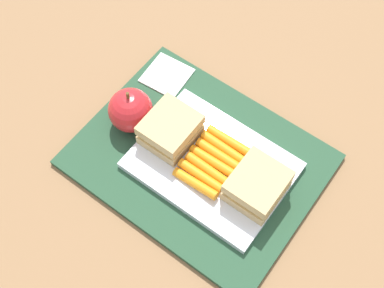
% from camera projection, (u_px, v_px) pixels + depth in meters
% --- Properties ---
extents(ground_plane, '(2.40, 2.40, 0.00)m').
position_uv_depth(ground_plane, '(198.00, 161.00, 0.81)').
color(ground_plane, olive).
extents(lunchbag_mat, '(0.36, 0.28, 0.01)m').
position_uv_depth(lunchbag_mat, '(198.00, 160.00, 0.80)').
color(lunchbag_mat, '#284C33').
rests_on(lunchbag_mat, ground_plane).
extents(food_tray, '(0.23, 0.17, 0.01)m').
position_uv_depth(food_tray, '(212.00, 165.00, 0.78)').
color(food_tray, white).
rests_on(food_tray, lunchbag_mat).
extents(sandwich_half_left, '(0.07, 0.08, 0.04)m').
position_uv_depth(sandwich_half_left, '(257.00, 186.00, 0.74)').
color(sandwich_half_left, tan).
rests_on(sandwich_half_left, food_tray).
extents(sandwich_half_right, '(0.07, 0.08, 0.04)m').
position_uv_depth(sandwich_half_right, '(170.00, 129.00, 0.78)').
color(sandwich_half_right, tan).
rests_on(sandwich_half_right, food_tray).
extents(carrot_sticks_bundle, '(0.08, 0.10, 0.02)m').
position_uv_depth(carrot_sticks_bundle, '(212.00, 161.00, 0.77)').
color(carrot_sticks_bundle, orange).
rests_on(carrot_sticks_bundle, food_tray).
extents(apple, '(0.07, 0.07, 0.08)m').
position_uv_depth(apple, '(131.00, 110.00, 0.80)').
color(apple, red).
rests_on(apple, lunchbag_mat).
extents(paper_napkin, '(0.08, 0.08, 0.00)m').
position_uv_depth(paper_napkin, '(167.00, 75.00, 0.87)').
color(paper_napkin, white).
rests_on(paper_napkin, lunchbag_mat).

